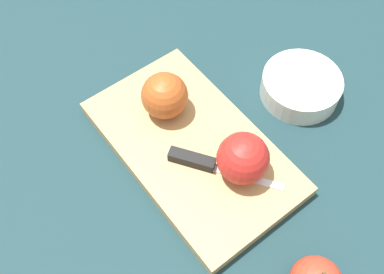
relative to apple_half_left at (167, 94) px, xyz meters
The scene contains 6 objects.
ground_plane 0.10m from the apple_half_left, ahead, with size 4.00×4.00×0.00m, color #193338.
cutting_board 0.09m from the apple_half_left, ahead, with size 0.37×0.23×0.02m.
apple_half_left is the anchor object (origin of this frame).
apple_half_right 0.16m from the apple_half_left, 10.86° to the left, with size 0.08×0.08×0.08m.
knife 0.12m from the apple_half_left, ahead, with size 0.15×0.13×0.02m.
bowl 0.24m from the apple_half_left, 68.54° to the left, with size 0.14×0.14×0.04m.
Camera 1 is at (0.31, -0.20, 0.64)m, focal length 42.00 mm.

